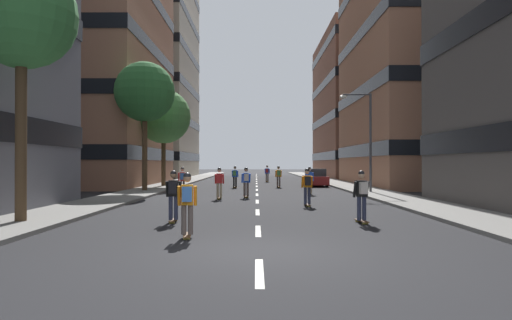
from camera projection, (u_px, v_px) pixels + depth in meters
The scene contains 23 objects.
ground_plane at pixel (256, 184), 42.05m from camera, with size 190.97×190.97×0.00m, color black.
sidewalk_left at pixel (181, 182), 46.02m from camera, with size 2.95×87.53×0.14m, color gray.
sidewalk_right at pixel (330, 182), 46.05m from camera, with size 2.95×87.53×0.14m, color gray.
lane_markings at pixel (256, 184), 43.23m from camera, with size 0.16×72.20×0.01m.
building_left_far at pixel (137, 58), 62.12m from camera, with size 14.97×18.50×33.31m.
building_right_mid at pixel (439, 70), 40.26m from camera, with size 14.97×18.82×20.78m.
building_right_far at pixel (374, 107), 62.14m from camera, with size 14.97×21.01×19.70m.
parked_car_near at pixel (314, 178), 38.56m from camera, with size 1.82×4.40×1.52m.
street_tree_near at pixel (20, 16), 14.50m from camera, with size 3.56×3.56×8.57m.
street_tree_mid at pixel (163, 117), 36.84m from camera, with size 4.51×4.51×8.01m.
street_tree_far at pixel (144, 92), 30.61m from camera, with size 4.15×4.15×8.90m.
streetlamp_right at pixel (364, 131), 29.11m from camera, with size 2.13×0.30×6.50m.
skater_0 at pixel (309, 179), 28.42m from camera, with size 0.57×0.92×1.78m.
skater_1 at pixel (266, 172), 47.08m from camera, with size 0.56×0.92×1.78m.
skater_2 at pixel (278, 175), 36.44m from camera, with size 0.55×0.92×1.78m.
skater_3 at pixel (234, 175), 35.78m from camera, with size 0.56×0.92×1.78m.
skater_4 at pixel (307, 185), 20.70m from camera, with size 0.54×0.91×1.78m.
skater_5 at pixel (245, 180), 25.73m from camera, with size 0.56×0.92×1.78m.
skater_6 at pixel (218, 182), 24.70m from camera, with size 0.54×0.91×1.78m.
skater_7 at pixel (181, 179), 27.62m from camera, with size 0.56×0.92×1.78m.
skater_8 at pixel (186, 201), 11.99m from camera, with size 0.55×0.92×1.78m.
skater_9 at pixel (361, 193), 14.93m from camera, with size 0.56×0.92×1.78m.
skater_10 at pixel (172, 193), 15.11m from camera, with size 0.54×0.91×1.78m.
Camera 1 is at (-0.06, -10.24, 2.04)m, focal length 31.05 mm.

